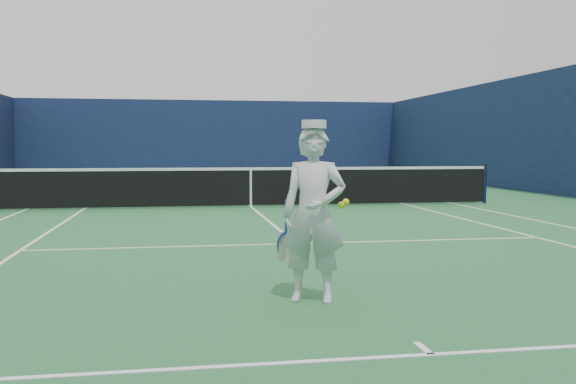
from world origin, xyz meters
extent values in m
plane|color=#276637|center=(0.00, 0.00, 0.00)|extent=(80.00, 80.00, 0.00)
cube|color=white|center=(0.00, 11.88, 0.00)|extent=(11.03, 0.06, 0.01)
cube|color=white|center=(0.00, -11.88, 0.00)|extent=(11.03, 0.06, 0.01)
cube|color=white|center=(-5.49, 0.00, 0.00)|extent=(0.06, 23.83, 0.01)
cube|color=white|center=(5.49, 0.00, 0.00)|extent=(0.06, 23.83, 0.01)
cube|color=white|center=(-4.12, 0.00, 0.00)|extent=(0.06, 23.77, 0.01)
cube|color=white|center=(4.12, 0.00, 0.00)|extent=(0.06, 23.77, 0.01)
cube|color=white|center=(0.00, 6.40, 0.00)|extent=(8.23, 0.06, 0.01)
cube|color=white|center=(0.00, -6.40, 0.00)|extent=(8.23, 0.06, 0.01)
cube|color=white|center=(0.00, 0.00, 0.00)|extent=(0.06, 12.80, 0.01)
cube|color=white|center=(0.00, 11.73, 0.00)|extent=(0.06, 0.30, 0.01)
cube|color=white|center=(0.00, -11.73, 0.00)|extent=(0.06, 0.30, 0.01)
cube|color=#101A3D|center=(0.00, 18.00, 2.00)|extent=(20.12, 0.12, 4.00)
cylinder|color=#141E4C|center=(6.40, 0.00, 0.54)|extent=(0.09, 0.09, 1.07)
cube|color=black|center=(0.00, 0.00, 0.50)|extent=(12.79, 0.02, 0.92)
cube|color=white|center=(0.00, 0.00, 0.97)|extent=(12.79, 0.04, 0.07)
cube|color=white|center=(0.00, 0.00, 0.47)|extent=(0.05, 0.03, 0.94)
imported|color=silver|center=(-0.51, -10.11, 0.86)|extent=(0.73, 0.60, 1.72)
cylinder|color=white|center=(-0.51, -10.11, 1.74)|extent=(0.24, 0.24, 0.08)
cube|color=white|center=(-0.46, -9.99, 1.71)|extent=(0.20, 0.15, 0.02)
cylinder|color=navy|center=(-0.74, -9.94, 0.89)|extent=(0.06, 0.10, 0.22)
cube|color=#1D41A2|center=(-0.74, -9.89, 0.71)|extent=(0.03, 0.03, 0.14)
torus|color=#1D41A2|center=(-0.70, -9.83, 0.50)|extent=(0.31, 0.19, 0.29)
cube|color=beige|center=(-0.70, -9.83, 0.50)|extent=(0.21, 0.08, 0.30)
sphere|color=#DAF51B|center=(-0.23, -10.11, 0.95)|extent=(0.07, 0.07, 0.07)
sphere|color=#DAF51B|center=(-0.18, -10.10, 0.98)|extent=(0.07, 0.07, 0.07)
camera|label=1|loc=(-1.81, -16.23, 1.52)|focal=40.00mm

